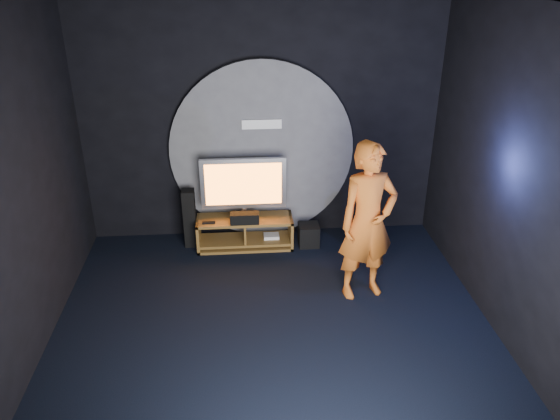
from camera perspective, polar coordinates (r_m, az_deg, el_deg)
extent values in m
plane|color=black|center=(6.28, -0.59, -12.96)|extent=(5.00, 5.00, 0.00)
cube|color=black|center=(7.70, -1.97, 9.40)|extent=(5.00, 0.04, 3.50)
cube|color=black|center=(3.25, 2.49, -16.58)|extent=(5.00, 0.04, 3.50)
cube|color=black|center=(5.77, -26.29, 0.78)|extent=(0.04, 5.00, 3.50)
cube|color=black|center=(6.04, 23.72, 2.39)|extent=(0.04, 5.00, 3.50)
cube|color=black|center=(4.90, -0.79, 20.82)|extent=(5.00, 5.00, 0.01)
cylinder|color=#515156|center=(7.79, -1.90, 6.11)|extent=(2.60, 0.08, 2.60)
cube|color=white|center=(7.60, -1.92, 8.95)|extent=(0.55, 0.03, 0.13)
cube|color=olive|center=(7.76, -3.72, -1.00)|extent=(1.36, 0.45, 0.04)
cube|color=olive|center=(7.92, -3.66, -3.12)|extent=(1.32, 0.42, 0.04)
cube|color=olive|center=(7.88, -8.50, -2.49)|extent=(0.04, 0.45, 0.45)
cube|color=olive|center=(7.89, 1.13, -2.15)|extent=(0.04, 0.45, 0.45)
cube|color=olive|center=(7.84, -3.69, -2.07)|extent=(0.03, 0.40, 0.29)
cube|color=olive|center=(7.96, -3.64, -3.63)|extent=(1.36, 0.45, 0.04)
cube|color=white|center=(7.91, -0.91, -2.74)|extent=(0.22, 0.16, 0.05)
cube|color=#B0B1B8|center=(7.81, -3.74, -0.50)|extent=(0.36, 0.22, 0.04)
cylinder|color=#B0B1B8|center=(7.78, -3.76, -0.04)|extent=(0.07, 0.07, 0.10)
cube|color=#B0B1B8|center=(7.60, -3.85, 2.79)|extent=(1.19, 0.06, 0.74)
cube|color=orange|center=(7.57, -3.84, 2.69)|extent=(1.06, 0.01, 0.60)
cube|color=black|center=(7.59, -3.72, -0.85)|extent=(0.40, 0.15, 0.15)
cube|color=black|center=(7.66, -7.46, -1.32)|extent=(0.18, 0.05, 0.02)
cube|color=black|center=(7.89, -9.41, -0.84)|extent=(0.17, 0.19, 0.87)
cube|color=black|center=(7.85, 8.10, -0.89)|extent=(0.17, 0.19, 0.87)
cube|color=black|center=(7.92, 3.01, -2.61)|extent=(0.29, 0.29, 0.32)
imported|color=#C95D1B|center=(6.53, 9.14, -1.26)|extent=(0.82, 0.64, 1.98)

